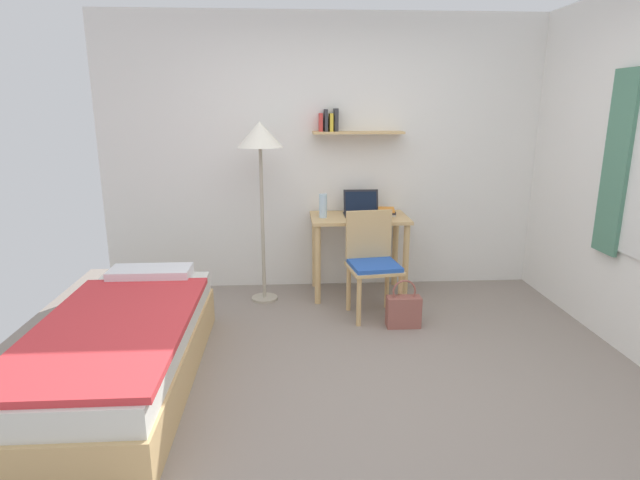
{
  "coord_description": "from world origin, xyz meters",
  "views": [
    {
      "loc": [
        -0.42,
        -2.96,
        1.75
      ],
      "look_at": [
        -0.21,
        0.51,
        0.85
      ],
      "focal_mm": 28.84,
      "sensor_mm": 36.0,
      "label": 1
    }
  ],
  "objects_px": {
    "standing_lamp": "(260,144)",
    "book_stack": "(386,212)",
    "water_bottle": "(323,206)",
    "bed": "(122,350)",
    "desk_chair": "(372,260)",
    "laptop": "(361,208)",
    "handbag": "(404,310)",
    "desk": "(359,233)"
  },
  "relations": [
    {
      "from": "standing_lamp",
      "to": "book_stack",
      "type": "xyz_separation_m",
      "value": [
        1.15,
        0.14,
        -0.64
      ]
    },
    {
      "from": "standing_lamp",
      "to": "water_bottle",
      "type": "relative_size",
      "value": 7.46
    },
    {
      "from": "bed",
      "to": "desk_chair",
      "type": "distance_m",
      "value": 2.1
    },
    {
      "from": "laptop",
      "to": "water_bottle",
      "type": "bearing_deg",
      "value": -162.46
    },
    {
      "from": "laptop",
      "to": "water_bottle",
      "type": "relative_size",
      "value": 1.54
    },
    {
      "from": "bed",
      "to": "desk_chair",
      "type": "height_order",
      "value": "desk_chair"
    },
    {
      "from": "desk_chair",
      "to": "handbag",
      "type": "height_order",
      "value": "desk_chair"
    },
    {
      "from": "desk_chair",
      "to": "laptop",
      "type": "distance_m",
      "value": 0.67
    },
    {
      "from": "bed",
      "to": "book_stack",
      "type": "relative_size",
      "value": 8.96
    },
    {
      "from": "desk",
      "to": "book_stack",
      "type": "xyz_separation_m",
      "value": [
        0.26,
        0.03,
        0.19
      ]
    },
    {
      "from": "bed",
      "to": "desk",
      "type": "height_order",
      "value": "desk"
    },
    {
      "from": "desk",
      "to": "desk_chair",
      "type": "relative_size",
      "value": 1.01
    },
    {
      "from": "bed",
      "to": "book_stack",
      "type": "xyz_separation_m",
      "value": [
        1.99,
        1.61,
        0.56
      ]
    },
    {
      "from": "book_stack",
      "to": "handbag",
      "type": "relative_size",
      "value": 0.57
    },
    {
      "from": "desk",
      "to": "standing_lamp",
      "type": "relative_size",
      "value": 0.55
    },
    {
      "from": "book_stack",
      "to": "handbag",
      "type": "xyz_separation_m",
      "value": [
        0.01,
        -0.83,
        -0.66
      ]
    },
    {
      "from": "water_bottle",
      "to": "bed",
      "type": "bearing_deg",
      "value": -132.17
    },
    {
      "from": "desk",
      "to": "handbag",
      "type": "xyz_separation_m",
      "value": [
        0.27,
        -0.8,
        -0.46
      ]
    },
    {
      "from": "laptop",
      "to": "standing_lamp",
      "type": "bearing_deg",
      "value": -168.42
    },
    {
      "from": "desk",
      "to": "laptop",
      "type": "xyz_separation_m",
      "value": [
        0.03,
        0.08,
        0.22
      ]
    },
    {
      "from": "water_bottle",
      "to": "book_stack",
      "type": "distance_m",
      "value": 0.61
    },
    {
      "from": "bed",
      "to": "water_bottle",
      "type": "height_order",
      "value": "water_bottle"
    },
    {
      "from": "water_bottle",
      "to": "handbag",
      "type": "xyz_separation_m",
      "value": [
        0.61,
        -0.76,
        -0.73
      ]
    },
    {
      "from": "bed",
      "to": "book_stack",
      "type": "bearing_deg",
      "value": 38.93
    },
    {
      "from": "bed",
      "to": "desk",
      "type": "bearing_deg",
      "value": 42.22
    },
    {
      "from": "handbag",
      "to": "book_stack",
      "type": "bearing_deg",
      "value": 90.89
    },
    {
      "from": "bed",
      "to": "desk_chair",
      "type": "xyz_separation_m",
      "value": [
        1.79,
        1.08,
        0.25
      ]
    },
    {
      "from": "desk",
      "to": "laptop",
      "type": "height_order",
      "value": "laptop"
    },
    {
      "from": "desk",
      "to": "bed",
      "type": "bearing_deg",
      "value": -137.78
    },
    {
      "from": "desk_chair",
      "to": "water_bottle",
      "type": "xyz_separation_m",
      "value": [
        -0.39,
        0.47,
        0.38
      ]
    },
    {
      "from": "standing_lamp",
      "to": "book_stack",
      "type": "relative_size",
      "value": 7.12
    },
    {
      "from": "bed",
      "to": "laptop",
      "type": "bearing_deg",
      "value": 43.18
    },
    {
      "from": "bed",
      "to": "handbag",
      "type": "bearing_deg",
      "value": 21.29
    },
    {
      "from": "bed",
      "to": "book_stack",
      "type": "distance_m",
      "value": 2.62
    },
    {
      "from": "standing_lamp",
      "to": "water_bottle",
      "type": "xyz_separation_m",
      "value": [
        0.55,
        0.07,
        -0.56
      ]
    },
    {
      "from": "desk",
      "to": "water_bottle",
      "type": "height_order",
      "value": "water_bottle"
    },
    {
      "from": "bed",
      "to": "water_bottle",
      "type": "relative_size",
      "value": 9.38
    },
    {
      "from": "standing_lamp",
      "to": "handbag",
      "type": "distance_m",
      "value": 1.87
    },
    {
      "from": "bed",
      "to": "desk_chair",
      "type": "relative_size",
      "value": 2.3
    },
    {
      "from": "bed",
      "to": "laptop",
      "type": "distance_m",
      "value": 2.5
    },
    {
      "from": "water_bottle",
      "to": "book_stack",
      "type": "bearing_deg",
      "value": 6.55
    },
    {
      "from": "laptop",
      "to": "handbag",
      "type": "bearing_deg",
      "value": -74.86
    }
  ]
}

